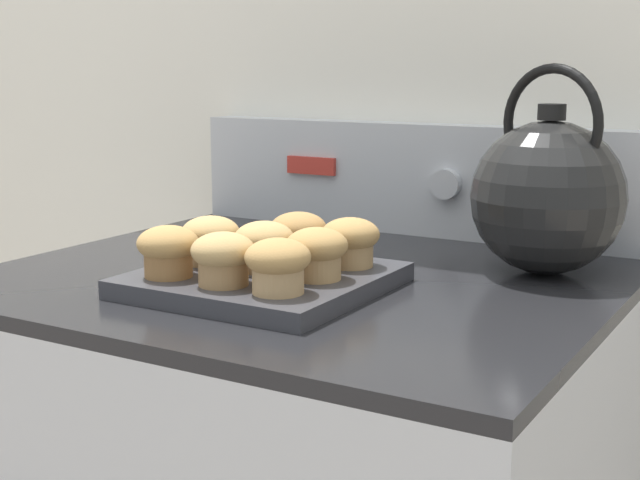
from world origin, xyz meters
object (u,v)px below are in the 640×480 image
at_px(muffin_pan, 261,280).
at_px(muffin_r2_c2, 350,240).
at_px(muffin_r1_c0, 211,239).
at_px(muffin_r2_c1, 296,234).
at_px(muffin_r1_c1, 264,244).
at_px(muffin_r0_c0, 168,250).
at_px(muffin_r1_c2, 317,252).
at_px(muffin_r0_c1, 223,257).
at_px(tea_kettle, 547,195).
at_px(muffin_r0_c2, 278,264).

distance_m(muffin_pan, muffin_r2_c2, 0.12).
xyz_separation_m(muffin_r1_c0, muffin_r2_c2, (0.15, 0.08, 0.00)).
bearing_deg(muffin_r2_c1, muffin_r1_c1, -87.64).
bearing_deg(muffin_r2_c1, muffin_r0_c0, -115.54).
height_order(muffin_r1_c1, muffin_r1_c2, same).
bearing_deg(muffin_r1_c1, muffin_r0_c1, -89.58).
height_order(muffin_pan, tea_kettle, tea_kettle).
bearing_deg(muffin_r0_c1, muffin_r1_c2, 45.72).
bearing_deg(muffin_r0_c0, muffin_r2_c2, 44.68).
distance_m(muffin_r0_c1, muffin_r2_c1, 0.16).
xyz_separation_m(muffin_r0_c1, tea_kettle, (0.26, 0.33, 0.05)).
bearing_deg(muffin_r1_c2, muffin_r1_c1, 176.86).
height_order(muffin_r0_c2, tea_kettle, tea_kettle).
xyz_separation_m(muffin_r1_c0, muffin_r1_c2, (0.15, -0.00, 0.00)).
bearing_deg(muffin_pan, muffin_r2_c2, 43.67).
relative_size(muffin_r2_c1, tea_kettle, 0.27).
bearing_deg(muffin_r1_c1, muffin_r1_c2, -3.14).
bearing_deg(muffin_r1_c2, muffin_r0_c2, -92.48).
relative_size(muffin_r1_c1, muffin_r2_c1, 1.00).
bearing_deg(muffin_r2_c1, muffin_r0_c2, -64.36).
height_order(muffin_r0_c0, muffin_r2_c2, same).
distance_m(muffin_r1_c0, muffin_r2_c2, 0.17).
bearing_deg(muffin_r0_c0, muffin_r1_c1, 45.68).
distance_m(muffin_r0_c1, muffin_r1_c1, 0.08).
bearing_deg(muffin_r2_c2, muffin_r1_c1, -136.37).
bearing_deg(muffin_pan, muffin_r1_c2, -1.35).
distance_m(muffin_r0_c1, tea_kettle, 0.43).
height_order(muffin_r0_c2, muffin_r2_c1, same).
distance_m(muffin_r1_c0, tea_kettle, 0.43).
height_order(muffin_r1_c0, tea_kettle, tea_kettle).
relative_size(muffin_r0_c1, muffin_r1_c1, 1.00).
height_order(muffin_r0_c2, muffin_r1_c2, same).
bearing_deg(muffin_r0_c1, muffin_r2_c1, 91.37).
xyz_separation_m(muffin_r0_c0, muffin_r0_c1, (0.08, -0.00, 0.00)).
distance_m(muffin_r0_c0, muffin_r1_c0, 0.08).
height_order(muffin_r2_c1, muffin_r2_c2, same).
distance_m(muffin_r0_c0, tea_kettle, 0.48).
bearing_deg(tea_kettle, muffin_r2_c2, -136.37).
xyz_separation_m(muffin_r1_c1, muffin_r2_c1, (-0.00, 0.08, 0.00)).
distance_m(muffin_r0_c2, muffin_r1_c1, 0.11).
bearing_deg(muffin_r1_c0, muffin_r1_c1, 1.79).
xyz_separation_m(muffin_pan, muffin_r1_c2, (0.08, -0.00, 0.04)).
distance_m(muffin_r1_c1, tea_kettle, 0.37).
height_order(muffin_r0_c0, muffin_r1_c0, same).
distance_m(muffin_r1_c1, muffin_r2_c1, 0.08).
height_order(muffin_r1_c2, muffin_r2_c1, same).
height_order(muffin_r0_c2, muffin_r1_c1, same).
bearing_deg(muffin_r0_c1, muffin_r0_c2, 0.73).
xyz_separation_m(muffin_pan, tea_kettle, (0.27, 0.25, 0.09)).
bearing_deg(muffin_r1_c0, muffin_r0_c2, -27.59).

